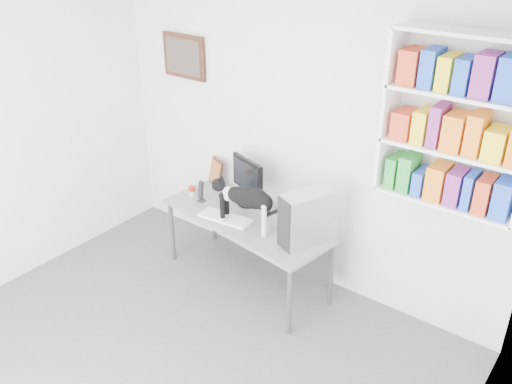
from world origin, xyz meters
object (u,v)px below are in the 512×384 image
keyboard (226,218)px  speaker (201,191)px  bookshelf (458,123)px  desk (247,249)px  leaning_print (216,172)px  soup_can (192,191)px  cat (247,208)px  monitor (248,181)px  pc_tower (308,218)px

keyboard → speaker: 0.45m
speaker → keyboard: bearing=-9.8°
bookshelf → desk: 2.23m
keyboard → speaker: size_ratio=2.26×
desk → keyboard: keyboard is taller
speaker → leaning_print: leaning_print is taller
keyboard → soup_can: soup_can is taller
keyboard → leaning_print: (-0.53, 0.48, 0.12)m
speaker → leaning_print: bearing=116.1°
keyboard → soup_can: size_ratio=5.12×
desk → cat: 0.58m
desk → soup_can: bearing=-174.1°
leaning_print → cat: 0.91m
keyboard → cat: size_ratio=0.72×
desk → keyboard: (-0.12, -0.14, 0.36)m
monitor → pc_tower: bearing=1.7°
pc_tower → soup_can: (-1.34, 0.03, -0.18)m
monitor → speaker: (-0.39, -0.23, -0.13)m
speaker → monitor: bearing=38.2°
monitor → pc_tower: size_ratio=1.03×
bookshelf → pc_tower: bookshelf is taller
speaker → soup_can: (-0.15, 0.03, -0.06)m
monitor → pc_tower: 0.83m
bookshelf → monitor: (-1.76, -0.09, -0.93)m
bookshelf → cat: size_ratio=1.86×
bookshelf → leaning_print: bearing=179.2°
monitor → pc_tower: monitor is taller
keyboard → bookshelf: bearing=7.6°
leaning_print → cat: (0.77, -0.48, 0.06)m
desk → leaning_print: 0.88m
cat → pc_tower: bearing=5.0°
speaker → leaning_print: 0.37m
soup_can → desk: bearing=-1.7°
desk → speaker: (-0.54, -0.01, 0.45)m
speaker → soup_can: speaker is taller
desk → speaker: 0.70m
pc_tower → cat: bearing=-141.8°
monitor → soup_can: size_ratio=4.97×
speaker → cat: cat is taller
bookshelf → keyboard: (-1.73, -0.45, -1.14)m
desk → keyboard: bearing=-122.3°
bookshelf → cat: 1.83m
pc_tower → cat: pc_tower is taller
keyboard → pc_tower: (0.77, 0.13, 0.21)m
monitor → bookshelf: bearing=20.6°
monitor → leaning_print: monitor is taller
pc_tower → desk: bearing=-156.8°
pc_tower → soup_can: bearing=-157.1°
keyboard → soup_can: 0.59m
bookshelf → keyboard: bookshelf is taller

